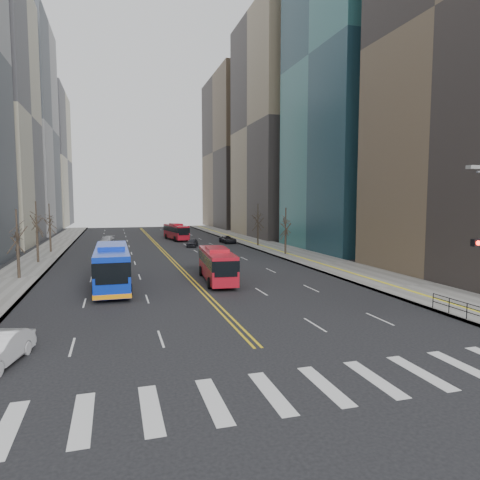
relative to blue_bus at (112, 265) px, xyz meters
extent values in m
plane|color=black|center=(7.29, -23.56, -1.99)|extent=(220.00, 220.00, 0.00)
cube|color=gray|center=(24.79, 21.44, -1.92)|extent=(7.00, 130.00, 0.15)
cube|color=gray|center=(-9.21, 21.44, -1.92)|extent=(5.00, 130.00, 0.15)
cube|color=silver|center=(-3.34, -23.56, -1.99)|extent=(0.70, 4.00, 0.01)
cube|color=silver|center=(-0.98, -23.56, -1.99)|extent=(0.70, 4.00, 0.01)
cube|color=silver|center=(1.39, -23.56, -1.99)|extent=(0.70, 4.00, 0.01)
cube|color=silver|center=(3.75, -23.56, -1.99)|extent=(0.70, 4.00, 0.01)
cube|color=silver|center=(6.11, -23.56, -1.99)|extent=(0.70, 4.00, 0.01)
cube|color=silver|center=(8.48, -23.56, -1.99)|extent=(0.70, 4.00, 0.01)
cube|color=silver|center=(10.84, -23.56, -1.99)|extent=(0.70, 4.00, 0.01)
cube|color=silver|center=(13.20, -23.56, -1.99)|extent=(0.70, 4.00, 0.01)
cube|color=silver|center=(15.57, -23.56, -1.99)|extent=(0.70, 4.00, 0.01)
cube|color=gold|center=(7.09, 31.44, -1.99)|extent=(0.15, 100.00, 0.01)
cube|color=gold|center=(7.49, 31.44, -1.99)|extent=(0.15, 100.00, 0.01)
cube|color=gray|center=(-22.71, 69.44, 22.01)|extent=(20.00, 26.00, 48.00)
cube|color=#2F696A|center=(38.29, 20.44, 27.01)|extent=(20.00, 22.00, 58.00)
cube|color=gray|center=(37.29, 47.44, 21.01)|extent=(20.00, 26.00, 46.00)
cube|color=#A8A187|center=(-21.71, 101.44, 18.01)|extent=(18.00, 30.00, 40.00)
cube|color=brown|center=(36.29, 79.44, 19.01)|extent=(18.00, 30.00, 42.00)
cylinder|color=#FF190C|center=(17.94, -21.72, 3.51)|extent=(0.24, 0.08, 0.24)
cube|color=#999993|center=(17.69, -21.56, 7.31)|extent=(0.90, 0.35, 0.18)
cube|color=black|center=(21.59, -17.56, -0.84)|extent=(0.04, 6.00, 0.04)
cylinder|color=black|center=(21.59, -17.56, -1.34)|extent=(0.06, 0.06, 1.00)
cylinder|color=black|center=(21.59, -16.06, -1.34)|extent=(0.06, 0.06, 1.00)
cylinder|color=black|center=(21.59, -14.56, -1.34)|extent=(0.06, 0.06, 1.00)
cylinder|color=black|center=(-8.71, 6.44, -0.19)|extent=(0.28, 0.28, 3.60)
cylinder|color=black|center=(-8.71, 17.44, 0.01)|extent=(0.28, 0.28, 4.00)
cylinder|color=black|center=(-8.71, 28.44, -0.09)|extent=(0.28, 0.28, 3.80)
cylinder|color=black|center=(23.29, 16.44, -0.24)|extent=(0.28, 0.28, 3.50)
cylinder|color=black|center=(23.29, 28.44, -0.12)|extent=(0.28, 0.28, 3.75)
cube|color=#0C2DB9|center=(0.00, 0.00, -0.07)|extent=(2.75, 13.14, 3.15)
cube|color=black|center=(0.00, 0.00, 0.53)|extent=(2.81, 13.16, 1.12)
cube|color=#0C2DB9|center=(0.00, 0.00, 1.61)|extent=(2.19, 4.60, 0.40)
cube|color=orange|center=(0.00, 0.00, -1.44)|extent=(2.81, 13.16, 0.35)
cylinder|color=black|center=(-1.36, -4.20, -1.49)|extent=(0.30, 1.00, 1.00)
cylinder|color=black|center=(1.37, -4.20, -1.49)|extent=(0.30, 1.00, 1.00)
cylinder|color=black|center=(-1.37, 4.20, -1.49)|extent=(0.30, 1.00, 1.00)
cylinder|color=black|center=(1.36, 4.20, -1.49)|extent=(0.30, 1.00, 1.00)
cube|color=#A5111F|center=(9.49, -0.03, -0.36)|extent=(3.11, 10.21, 2.57)
cube|color=black|center=(9.49, -0.03, 0.17)|extent=(3.17, 10.23, 0.94)
cube|color=#A5111F|center=(9.49, -0.03, 1.03)|extent=(2.11, 3.66, 0.40)
cylinder|color=black|center=(8.08, -3.14, -1.49)|extent=(0.38, 1.02, 1.00)
cylinder|color=black|center=(10.36, -3.33, -1.49)|extent=(0.38, 1.02, 1.00)
cylinder|color=black|center=(8.62, 3.27, -1.49)|extent=(0.38, 1.02, 1.00)
cylinder|color=black|center=(10.89, 3.08, -1.49)|extent=(0.38, 1.02, 1.00)
cube|color=#A5111F|center=(11.73, 43.45, -0.37)|extent=(3.68, 10.21, 2.56)
cube|color=black|center=(11.73, 43.45, 0.16)|extent=(3.74, 10.24, 0.93)
cube|color=#A5111F|center=(11.73, 43.45, 1.01)|extent=(2.30, 3.72, 0.40)
cylinder|color=black|center=(11.06, 40.12, -1.49)|extent=(0.44, 1.03, 1.00)
cylinder|color=black|center=(13.31, 40.44, -1.49)|extent=(0.44, 1.03, 1.00)
cylinder|color=black|center=(10.15, 46.45, -1.49)|extent=(0.44, 1.03, 1.00)
cylinder|color=black|center=(12.39, 46.77, -1.49)|extent=(0.44, 1.03, 1.00)
imported|color=black|center=(12.61, 30.65, -1.31)|extent=(2.74, 4.31, 1.37)
imported|color=#9E9FA4|center=(-0.92, 39.46, -1.33)|extent=(2.91, 4.93, 1.34)
imported|color=black|center=(19.79, 34.87, -1.35)|extent=(2.45, 4.75, 1.28)
camera|label=1|loc=(0.27, -38.93, 5.66)|focal=32.00mm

